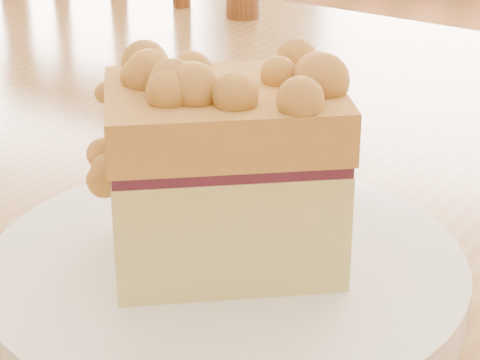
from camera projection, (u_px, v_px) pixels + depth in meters
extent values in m
cube|color=#A58040|center=(181.00, 193.00, 0.63)|extent=(1.49, 1.23, 0.04)
cylinder|color=#33200D|center=(20.00, 245.00, 1.34)|extent=(0.06, 0.06, 0.71)
cube|color=brown|center=(217.00, 182.00, 1.32)|extent=(0.53, 0.53, 0.04)
cylinder|color=brown|center=(368.00, 310.00, 1.47)|extent=(0.04, 0.04, 0.43)
cylinder|color=brown|center=(195.00, 252.00, 1.64)|extent=(0.04, 0.04, 0.43)
cylinder|color=brown|center=(60.00, 344.00, 1.38)|extent=(0.04, 0.04, 0.43)
cylinder|color=brown|center=(243.00, 87.00, 1.00)|extent=(0.04, 0.04, 0.46)
cylinder|color=brown|center=(19.00, 38.00, 1.17)|extent=(0.04, 0.04, 0.46)
cylinder|color=brown|center=(184.00, 82.00, 1.05)|extent=(0.02, 0.02, 0.40)
cylinder|color=brown|center=(123.00, 69.00, 1.09)|extent=(0.02, 0.02, 0.40)
cylinder|color=brown|center=(66.00, 56.00, 1.14)|extent=(0.02, 0.02, 0.40)
cylinder|color=white|center=(226.00, 274.00, 0.47)|extent=(0.24, 0.24, 0.02)
cylinder|color=white|center=(226.00, 284.00, 0.47)|extent=(0.16, 0.16, 0.01)
cube|color=#DED47D|center=(225.00, 205.00, 0.46)|extent=(0.13, 0.11, 0.06)
cube|color=#411225|center=(225.00, 145.00, 0.44)|extent=(0.13, 0.11, 0.01)
cube|color=#BE893B|center=(224.00, 114.00, 0.44)|extent=(0.13, 0.12, 0.03)
sphere|color=#BE893B|center=(225.00, 81.00, 0.43)|extent=(0.02, 0.02, 0.02)
sphere|color=#BE893B|center=(295.00, 88.00, 0.42)|extent=(0.02, 0.02, 0.02)
sphere|color=#BE893B|center=(171.00, 89.00, 0.42)|extent=(0.02, 0.02, 0.02)
sphere|color=#BE893B|center=(142.00, 101.00, 0.40)|extent=(0.02, 0.02, 0.02)
sphere|color=#BE893B|center=(256.00, 77.00, 0.44)|extent=(0.02, 0.02, 0.02)
sphere|color=#BE893B|center=(294.00, 89.00, 0.42)|extent=(0.02, 0.02, 0.02)
sphere|color=#BE893B|center=(247.00, 64.00, 0.45)|extent=(0.02, 0.02, 0.02)
sphere|color=#BE893B|center=(300.00, 85.00, 0.42)|extent=(0.03, 0.03, 0.03)
sphere|color=#BE893B|center=(251.00, 85.00, 0.43)|extent=(0.02, 0.02, 0.02)
sphere|color=#BE893B|center=(228.00, 69.00, 0.45)|extent=(0.02, 0.02, 0.02)
sphere|color=#BE893B|center=(237.00, 70.00, 0.44)|extent=(0.02, 0.02, 0.02)
sphere|color=#BE893B|center=(169.00, 72.00, 0.44)|extent=(0.02, 0.02, 0.02)
sphere|color=#BE893B|center=(232.00, 92.00, 0.41)|extent=(0.02, 0.02, 0.02)
sphere|color=#BE893B|center=(263.00, 71.00, 0.44)|extent=(0.02, 0.02, 0.02)
sphere|color=#BE893B|center=(235.00, 104.00, 0.40)|extent=(0.02, 0.02, 0.02)
sphere|color=#BE893B|center=(274.00, 71.00, 0.44)|extent=(0.02, 0.02, 0.02)
sphere|color=#BE893B|center=(269.00, 94.00, 0.42)|extent=(0.01, 0.01, 0.01)
sphere|color=#BE893B|center=(290.00, 74.00, 0.44)|extent=(0.02, 0.02, 0.02)
sphere|color=#BE893B|center=(105.00, 151.00, 0.41)|extent=(0.01, 0.01, 0.01)
sphere|color=#BE893B|center=(105.00, 120.00, 0.46)|extent=(0.01, 0.01, 0.01)
sphere|color=#BE893B|center=(107.00, 152.00, 0.43)|extent=(0.01, 0.01, 0.01)
sphere|color=#BE893B|center=(111.00, 153.00, 0.46)|extent=(0.02, 0.02, 0.02)
sphere|color=#BE893B|center=(97.00, 121.00, 0.44)|extent=(0.01, 0.01, 0.01)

